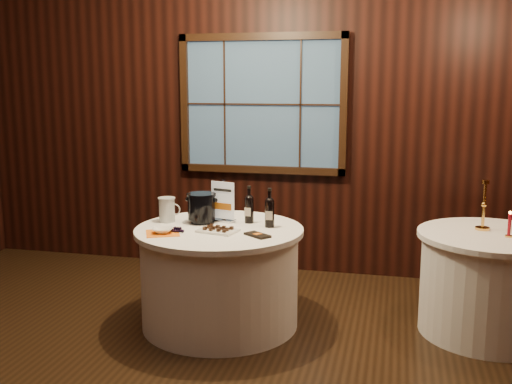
% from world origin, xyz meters
% --- Properties ---
extents(back_wall, '(6.00, 0.10, 3.00)m').
position_xyz_m(back_wall, '(0.00, 2.48, 1.54)').
color(back_wall, black).
rests_on(back_wall, ground).
extents(main_table, '(1.28, 1.28, 0.77)m').
position_xyz_m(main_table, '(0.00, 1.00, 0.39)').
color(main_table, white).
rests_on(main_table, ground).
extents(side_table, '(1.08, 1.08, 0.77)m').
position_xyz_m(side_table, '(2.00, 1.30, 0.39)').
color(side_table, white).
rests_on(side_table, ground).
extents(sign_stand, '(0.20, 0.14, 0.33)m').
position_xyz_m(sign_stand, '(-0.03, 1.20, 0.88)').
color(sign_stand, silver).
rests_on(sign_stand, main_table).
extents(port_bottle_left, '(0.07, 0.08, 0.29)m').
position_xyz_m(port_bottle_left, '(0.18, 1.21, 0.90)').
color(port_bottle_left, black).
rests_on(port_bottle_left, main_table).
extents(port_bottle_right, '(0.07, 0.08, 0.30)m').
position_xyz_m(port_bottle_right, '(0.37, 1.12, 0.90)').
color(port_bottle_right, black).
rests_on(port_bottle_right, main_table).
extents(ice_bucket, '(0.23, 0.23, 0.24)m').
position_xyz_m(ice_bucket, '(-0.18, 1.13, 0.89)').
color(ice_bucket, black).
rests_on(ice_bucket, main_table).
extents(chocolate_plate, '(0.32, 0.25, 0.04)m').
position_xyz_m(chocolate_plate, '(0.02, 0.88, 0.79)').
color(chocolate_plate, white).
rests_on(chocolate_plate, main_table).
extents(chocolate_box, '(0.22, 0.20, 0.02)m').
position_xyz_m(chocolate_box, '(0.34, 0.82, 0.78)').
color(chocolate_box, black).
rests_on(chocolate_box, main_table).
extents(grape_bunch, '(0.16, 0.06, 0.04)m').
position_xyz_m(grape_bunch, '(-0.26, 0.80, 0.79)').
color(grape_bunch, black).
rests_on(grape_bunch, main_table).
extents(glass_pitcher, '(0.18, 0.14, 0.20)m').
position_xyz_m(glass_pitcher, '(-0.46, 1.10, 0.87)').
color(glass_pitcher, silver).
rests_on(glass_pitcher, main_table).
extents(orange_napkin, '(0.32, 0.32, 0.00)m').
position_xyz_m(orange_napkin, '(-0.35, 0.74, 0.77)').
color(orange_napkin, orange).
rests_on(orange_napkin, main_table).
extents(cracker_bowl, '(0.18, 0.18, 0.04)m').
position_xyz_m(cracker_bowl, '(-0.35, 0.74, 0.79)').
color(cracker_bowl, white).
rests_on(cracker_bowl, orange_napkin).
extents(brass_candlestick, '(0.11, 0.11, 0.38)m').
position_xyz_m(brass_candlestick, '(1.94, 1.40, 0.91)').
color(brass_candlestick, gold).
rests_on(brass_candlestick, side_table).
extents(red_candle, '(0.05, 0.05, 0.19)m').
position_xyz_m(red_candle, '(2.09, 1.22, 0.85)').
color(red_candle, gold).
rests_on(red_candle, side_table).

